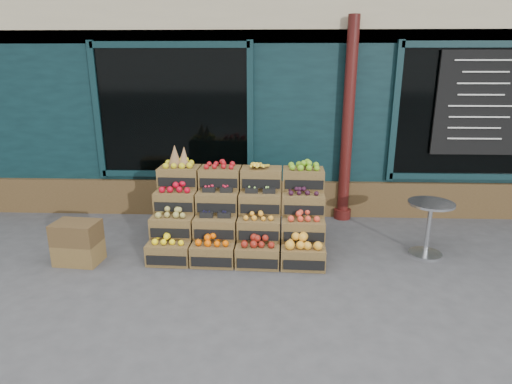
{
  "coord_description": "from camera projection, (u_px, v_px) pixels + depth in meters",
  "views": [
    {
      "loc": [
        0.02,
        -4.78,
        2.52
      ],
      "look_at": [
        -0.2,
        0.7,
        0.85
      ],
      "focal_mm": 30.0,
      "sensor_mm": 36.0,
      "label": 1
    }
  ],
  "objects": [
    {
      "name": "shop_facade",
      "position": [
        273.0,
        68.0,
        9.49
      ],
      "size": [
        12.0,
        6.24,
        4.8
      ],
      "color": "black",
      "rests_on": "ground"
    },
    {
      "name": "bistro_table",
      "position": [
        429.0,
        223.0,
        5.7
      ],
      "size": [
        0.6,
        0.6,
        0.75
      ],
      "rotation": [
        0.0,
        0.0,
        -0.03
      ],
      "color": "silver",
      "rests_on": "ground"
    },
    {
      "name": "crate_display",
      "position": [
        239.0,
        219.0,
        5.89
      ],
      "size": [
        2.33,
        1.19,
        1.44
      ],
      "rotation": [
        0.0,
        0.0,
        -0.03
      ],
      "color": "brown",
      "rests_on": "ground"
    },
    {
      "name": "spare_crates",
      "position": [
        78.0,
        243.0,
        5.54
      ],
      "size": [
        0.59,
        0.44,
        0.56
      ],
      "rotation": [
        0.0,
        0.0,
        -0.1
      ],
      "color": "brown",
      "rests_on": "ground"
    },
    {
      "name": "ground",
      "position": [
        270.0,
        274.0,
        5.3
      ],
      "size": [
        60.0,
        60.0,
        0.0
      ],
      "primitive_type": "plane",
      "color": "#3F3F42",
      "rests_on": "ground"
    },
    {
      "name": "shopkeeper",
      "position": [
        165.0,
        150.0,
        7.75
      ],
      "size": [
        0.75,
        0.51,
        2.0
      ],
      "primitive_type": "imported",
      "rotation": [
        0.0,
        0.0,
        3.18
      ],
      "color": "#144819",
      "rests_on": "ground"
    }
  ]
}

